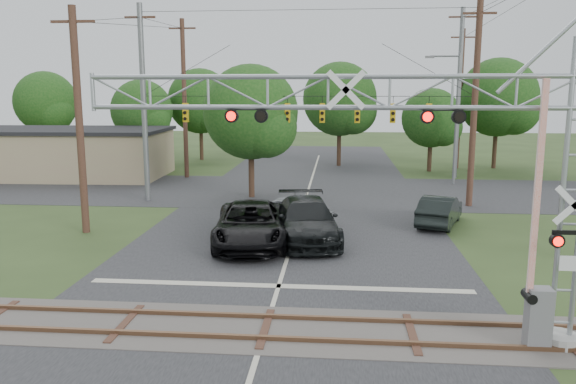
# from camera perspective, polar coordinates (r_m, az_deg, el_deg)

# --- Properties ---
(ground) EXTENTS (160.00, 160.00, 0.00)m
(ground) POSITION_cam_1_polar(r_m,az_deg,el_deg) (14.21, -3.39, -17.08)
(ground) COLOR #2D401D
(ground) RESTS_ON ground
(road_main) EXTENTS (14.00, 90.00, 0.02)m
(road_main) POSITION_cam_1_polar(r_m,az_deg,el_deg) (23.49, 0.20, -5.88)
(road_main) COLOR #242426
(road_main) RESTS_ON ground
(road_cross) EXTENTS (90.00, 12.00, 0.02)m
(road_cross) POSITION_cam_1_polar(r_m,az_deg,el_deg) (37.11, 2.05, 0.09)
(road_cross) COLOR #242426
(road_cross) RESTS_ON ground
(railroad_track) EXTENTS (90.00, 3.20, 0.17)m
(railroad_track) POSITION_cam_1_polar(r_m,az_deg,el_deg) (15.98, -2.31, -13.72)
(railroad_track) COLOR #514A46
(railroad_track) RESTS_ON ground
(crossing_gantry) EXTENTS (12.70, 0.99, 7.79)m
(crossing_gantry) POSITION_cam_1_polar(r_m,az_deg,el_deg) (14.37, 13.51, 3.40)
(crossing_gantry) COLOR #999893
(crossing_gantry) RESTS_ON ground
(traffic_signal_span) EXTENTS (19.34, 0.36, 11.50)m
(traffic_signal_span) POSITION_cam_1_polar(r_m,az_deg,el_deg) (32.52, 3.25, 8.65)
(traffic_signal_span) COLOR slate
(traffic_signal_span) RESTS_ON ground
(pickup_black) EXTENTS (3.69, 6.74, 1.79)m
(pickup_black) POSITION_cam_1_polar(r_m,az_deg,el_deg) (24.16, -3.82, -3.27)
(pickup_black) COLOR black
(pickup_black) RESTS_ON ground
(car_dark) EXTENTS (3.53, 6.62, 1.83)m
(car_dark) POSITION_cam_1_polar(r_m,az_deg,el_deg) (24.77, 1.92, -2.87)
(car_dark) COLOR black
(car_dark) RESTS_ON ground
(sedan_silver) EXTENTS (4.22, 2.86, 1.33)m
(sedan_silver) POSITION_cam_1_polar(r_m,az_deg,el_deg) (27.96, 0.75, -1.88)
(sedan_silver) COLOR #A5A7AD
(sedan_silver) RESTS_ON ground
(suv_dark) EXTENTS (2.98, 4.74, 1.48)m
(suv_dark) POSITION_cam_1_polar(r_m,az_deg,el_deg) (28.64, 15.16, -1.80)
(suv_dark) COLOR black
(suv_dark) RESTS_ON ground
(commercial_building) EXTENTS (16.22, 8.73, 3.71)m
(commercial_building) POSITION_cam_1_polar(r_m,az_deg,el_deg) (46.76, -21.99, 3.74)
(commercial_building) COLOR #998366
(commercial_building) RESTS_ON ground
(streetlight) EXTENTS (2.43, 0.25, 9.10)m
(streetlight) POSITION_cam_1_polar(r_m,az_deg,el_deg) (41.20, 16.53, 7.79)
(streetlight) COLOR slate
(streetlight) RESTS_ON ground
(utility_poles) EXTENTS (23.90, 27.87, 12.57)m
(utility_poles) POSITION_cam_1_polar(r_m,az_deg,el_deg) (36.21, 7.92, 9.30)
(utility_poles) COLOR #43281E
(utility_poles) RESTS_ON ground
(treeline) EXTENTS (58.30, 25.18, 9.32)m
(treeline) POSITION_cam_1_polar(r_m,az_deg,el_deg) (46.66, 2.93, 8.92)
(treeline) COLOR #3C281B
(treeline) RESTS_ON ground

